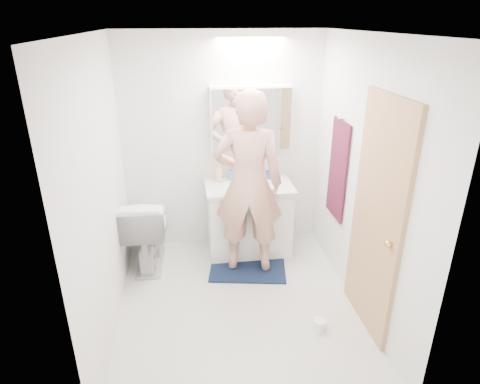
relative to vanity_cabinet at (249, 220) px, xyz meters
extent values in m
plane|color=silver|center=(-0.25, -0.96, -0.39)|extent=(2.50, 2.50, 0.00)
plane|color=white|center=(-0.25, -0.96, 2.01)|extent=(2.50, 2.50, 0.00)
plane|color=white|center=(-0.25, 0.29, 0.81)|extent=(2.50, 0.00, 2.50)
plane|color=white|center=(-0.25, -2.21, 0.81)|extent=(2.50, 0.00, 2.50)
plane|color=white|center=(-1.35, -0.96, 0.81)|extent=(0.00, 2.50, 2.50)
plane|color=white|center=(0.85, -0.96, 0.81)|extent=(0.00, 2.50, 2.50)
cube|color=white|center=(0.00, 0.00, 0.00)|extent=(0.90, 0.55, 0.78)
cube|color=silver|center=(0.00, 0.00, 0.41)|extent=(0.95, 0.58, 0.04)
cylinder|color=white|center=(0.00, 0.03, 0.45)|extent=(0.36, 0.36, 0.03)
cylinder|color=silver|center=(0.00, 0.22, 0.51)|extent=(0.02, 0.02, 0.16)
cube|color=white|center=(0.05, 0.21, 1.11)|extent=(0.88, 0.14, 0.70)
cube|color=silver|center=(0.05, 0.13, 1.11)|extent=(0.84, 0.01, 0.66)
imported|color=white|center=(-1.12, -0.11, 0.02)|extent=(0.51, 0.83, 0.82)
cube|color=#121F3A|center=(-0.07, -0.38, -0.38)|extent=(0.88, 0.68, 0.02)
imported|color=tan|center=(-0.07, -0.38, 0.60)|extent=(0.75, 0.56, 1.88)
cube|color=tan|center=(0.83, -1.31, 0.61)|extent=(0.04, 0.80, 2.00)
sphere|color=gold|center=(0.79, -1.61, 0.56)|extent=(0.06, 0.06, 0.06)
cube|color=black|center=(0.83, -0.41, 0.71)|extent=(0.02, 0.42, 1.00)
cylinder|color=silver|center=(0.82, -0.41, 1.23)|extent=(0.07, 0.02, 0.02)
imported|color=beige|center=(-0.31, 0.15, 0.53)|extent=(0.10, 0.11, 0.20)
imported|color=#577DBB|center=(-0.15, 0.18, 0.51)|extent=(0.10, 0.10, 0.17)
imported|color=#3D4BB8|center=(0.26, 0.16, 0.47)|extent=(0.12, 0.12, 0.09)
cylinder|color=white|center=(0.40, -1.40, -0.34)|extent=(0.11, 0.11, 0.10)
camera|label=1|loc=(-0.68, -4.09, 2.12)|focal=30.74mm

